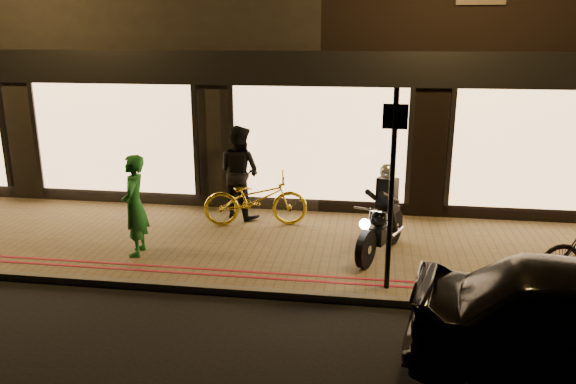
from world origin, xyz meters
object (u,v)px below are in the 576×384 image
object	(u,v)px
bicycle_gold	(256,199)
person_green	(135,206)
motorcycle	(382,220)
sign_post	(392,181)

from	to	relation	value
bicycle_gold	person_green	size ratio (longest dim) A/B	1.17
motorcycle	person_green	world-z (taller)	person_green
motorcycle	bicycle_gold	bearing A→B (deg)	176.32
sign_post	bicycle_gold	distance (m)	3.78
person_green	motorcycle	bearing A→B (deg)	89.38
motorcycle	sign_post	distance (m)	1.73
motorcycle	person_green	distance (m)	4.26
motorcycle	bicycle_gold	world-z (taller)	motorcycle
sign_post	bicycle_gold	xyz separation A→B (m)	(-2.55, 2.55, -1.14)
motorcycle	sign_post	bearing A→B (deg)	-64.85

